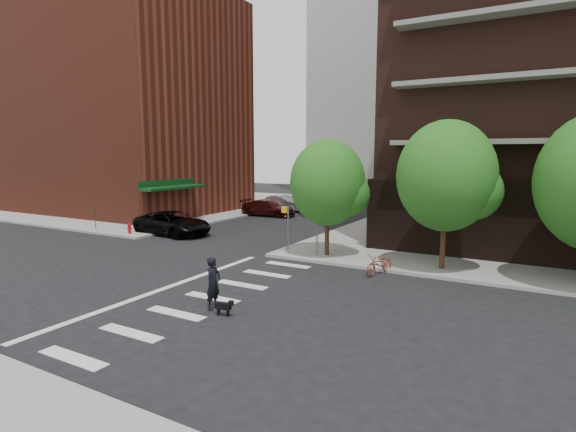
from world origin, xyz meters
TOP-DOWN VIEW (x-y plane):
  - ground at (0.00, 0.00)m, footprint 120.00×120.00m
  - sidewalk_nw at (-24.50, 23.50)m, footprint 31.00×33.00m
  - crosswalk at (2.21, -0.00)m, footprint 3.85×13.00m
  - midrise_nw at (-22.00, 18.00)m, footprint 21.40×15.50m
  - tree_a at (4.00, 8.50)m, footprint 4.00×4.00m
  - tree_b at (10.00, 8.50)m, footprint 4.50×4.50m
  - pedestrian_signal at (2.32, 7.92)m, footprint 2.18×0.67m
  - fire_hydrant at (-10.50, 7.80)m, footprint 0.24×0.24m
  - parking_meter at (-14.00, 7.80)m, footprint 0.10×0.08m
  - parked_car_black at (-8.20, 9.56)m, footprint 3.17×6.04m
  - parked_car_maroon at (-7.46, 20.91)m, footprint 2.35×5.14m
  - parked_car_silver at (-8.20, 24.94)m, footprint 1.84×4.72m
  - scooter at (7.59, 6.50)m, footprint 1.21×2.00m
  - dog_walker at (3.85, -0.96)m, footprint 0.71×0.48m
  - dog at (4.61, -1.34)m, footprint 0.69×0.27m

SIDE VIEW (x-z plane):
  - ground at x=0.00m, z-range 0.00..0.00m
  - crosswalk at x=2.21m, z-range 0.00..0.01m
  - sidewalk_nw at x=-24.50m, z-range 0.00..0.15m
  - dog at x=4.61m, z-range 0.07..0.65m
  - scooter at x=7.59m, z-range 0.00..0.99m
  - fire_hydrant at x=-10.50m, z-range 0.19..0.92m
  - parked_car_maroon at x=-7.46m, z-range 0.00..1.46m
  - parked_car_silver at x=-8.20m, z-range 0.00..1.53m
  - parked_car_black at x=-8.20m, z-range 0.00..1.62m
  - dog_walker at x=3.85m, z-range 0.00..1.91m
  - parking_meter at x=-14.00m, z-range 0.30..1.62m
  - pedestrian_signal at x=2.32m, z-range 0.55..3.15m
  - tree_a at x=4.00m, z-range 1.09..6.99m
  - tree_b at x=10.00m, z-range 1.22..7.87m
  - midrise_nw at x=-22.00m, z-range 0.15..20.15m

